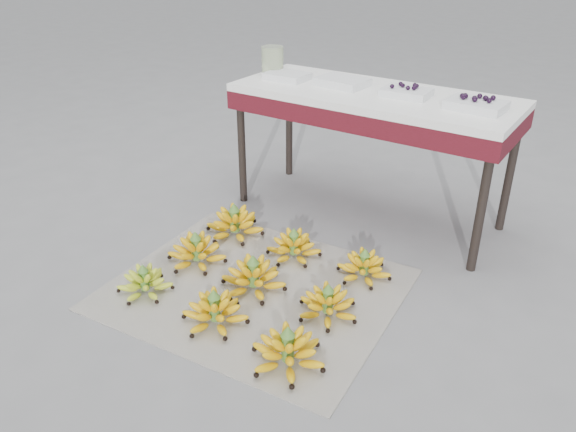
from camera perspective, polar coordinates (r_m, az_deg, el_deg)
The scene contains 17 objects.
ground at distance 2.56m, azimuth -1.78°, elevation -8.07°, with size 60.00×60.00×0.00m, color slate.
newspaper_mat at distance 2.60m, azimuth -3.37°, elevation -7.42°, with size 1.25×1.05×0.01m, color white.
bunch_front_left at distance 2.62m, azimuth -14.35°, elevation -6.60°, with size 0.29×0.29×0.15m.
bunch_front_center at distance 2.37m, azimuth -7.43°, elevation -9.61°, with size 0.28×0.28×0.17m.
bunch_front_right at distance 2.16m, azimuth -0.02°, elevation -13.56°, with size 0.31×0.31×0.18m.
bunch_mid_left at distance 2.78m, azimuth -9.26°, elevation -3.64°, with size 0.38×0.38×0.18m.
bunch_mid_center at distance 2.56m, azimuth -3.53°, elevation -6.25°, with size 0.37×0.37×0.18m.
bunch_mid_right at distance 2.41m, azimuth 4.06°, elevation -8.96°, with size 0.33×0.33×0.16m.
bunch_back_left at distance 3.00m, azimuth -5.43°, elevation -0.81°, with size 0.32×0.32×0.19m.
bunch_back_center at distance 2.80m, azimuth 0.60°, elevation -3.16°, with size 0.28×0.28×0.16m.
bunch_back_right at distance 2.67m, azimuth 7.73°, elevation -5.18°, with size 0.30×0.30×0.16m.
vendor_table at distance 3.05m, azimuth 8.60°, elevation 10.90°, with size 1.49×0.60×0.72m.
tray_far_left at distance 3.24m, azimuth -0.08°, elevation 14.03°, with size 0.23×0.17×0.04m.
tray_left at distance 3.12m, azimuth 5.53°, elevation 13.42°, with size 0.28×0.21×0.04m.
tray_right at distance 2.97m, azimuth 11.94°, elevation 12.22°, with size 0.24×0.18×0.06m.
tray_far_right at distance 2.82m, azimuth 18.58°, elevation 10.70°, with size 0.27×0.20×0.07m.
glass_jar at distance 3.35m, azimuth -1.59°, elevation 15.52°, with size 0.13×0.13×0.16m, color beige.
Camera 1 is at (1.22, -1.69, 1.48)m, focal length 35.00 mm.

